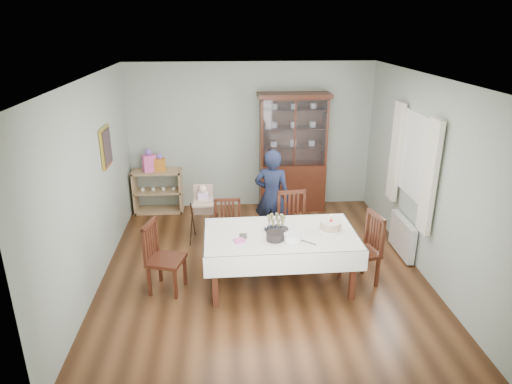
{
  "coord_description": "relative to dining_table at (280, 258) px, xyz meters",
  "views": [
    {
      "loc": [
        -0.52,
        -5.76,
        3.37
      ],
      "look_at": [
        -0.08,
        0.2,
        1.12
      ],
      "focal_mm": 32.0,
      "sensor_mm": 36.0,
      "label": 1
    }
  ],
  "objects": [
    {
      "name": "radiator",
      "position": [
        1.96,
        0.71,
        -0.08
      ],
      "size": [
        0.1,
        0.8,
        0.55
      ],
      "primitive_type": "cube",
      "color": "white",
      "rests_on": "floor"
    },
    {
      "name": "room_shell",
      "position": [
        -0.2,
        0.94,
        1.32
      ],
      "size": [
        5.0,
        5.0,
        5.0
      ],
      "color": "#9EAA99",
      "rests_on": "floor"
    },
    {
      "name": "champagne_tray",
      "position": [
        -0.05,
        0.1,
        0.44
      ],
      "size": [
        0.33,
        0.33,
        0.2
      ],
      "color": "silver",
      "rests_on": "dining_table"
    },
    {
      "name": "cake_knife",
      "position": [
        0.29,
        -0.28,
        0.38
      ],
      "size": [
        0.23,
        0.2,
        0.01
      ],
      "primitive_type": "cube",
      "rotation": [
        0.0,
        0.0,
        -0.72
      ],
      "color": "silver",
      "rests_on": "dining_table"
    },
    {
      "name": "plate_stack_white",
      "position": [
        0.12,
        -0.24,
        0.42
      ],
      "size": [
        0.26,
        0.26,
        0.09
      ],
      "primitive_type": "cylinder",
      "rotation": [
        0.0,
        0.0,
        0.23
      ],
      "color": "white",
      "rests_on": "dining_table"
    },
    {
      "name": "cutlery",
      "position": [
        -0.53,
        -0.07,
        0.38
      ],
      "size": [
        0.12,
        0.17,
        0.01
      ],
      "primitive_type": null,
      "rotation": [
        0.0,
        0.0,
        -0.0
      ],
      "color": "silver",
      "rests_on": "dining_table"
    },
    {
      "name": "picture_frame",
      "position": [
        -2.42,
        1.21,
        1.27
      ],
      "size": [
        0.04,
        0.48,
        0.58
      ],
      "primitive_type": "cube",
      "color": "gold",
      "rests_on": "room_shell"
    },
    {
      "name": "chair_far_right",
      "position": [
        0.3,
        0.72,
        -0.08
      ],
      "size": [
        0.5,
        0.5,
        1.01
      ],
      "rotation": [
        0.0,
        0.0,
        0.11
      ],
      "color": "#431A10",
      "rests_on": "floor"
    },
    {
      "name": "woman",
      "position": [
        0.03,
        1.3,
        0.38
      ],
      "size": [
        0.64,
        0.51,
        1.54
      ],
      "primitive_type": "imported",
      "rotation": [
        0.0,
        0.0,
        2.86
      ],
      "color": "black",
      "rests_on": "floor"
    },
    {
      "name": "curtain_right",
      "position": [
        1.96,
        1.33,
        1.07
      ],
      "size": [
        0.07,
        0.3,
        1.55
      ],
      "primitive_type": "cube",
      "color": "silver",
      "rests_on": "room_shell"
    },
    {
      "name": "curtain_left",
      "position": [
        1.96,
        0.09,
        1.07
      ],
      "size": [
        0.07,
        0.3,
        1.55
      ],
      "primitive_type": "cube",
      "color": "silver",
      "rests_on": "room_shell"
    },
    {
      "name": "window",
      "position": [
        2.02,
        0.71,
        1.17
      ],
      "size": [
        0.04,
        1.02,
        1.22
      ],
      "primitive_type": "cube",
      "color": "white",
      "rests_on": "room_shell"
    },
    {
      "name": "chair_end_right",
      "position": [
        1.09,
        -0.03,
        -0.09
      ],
      "size": [
        0.54,
        0.54,
        0.99
      ],
      "rotation": [
        0.0,
        0.0,
        -1.33
      ],
      "color": "#431A10",
      "rests_on": "floor"
    },
    {
      "name": "dining_table",
      "position": [
        0.0,
        0.0,
        0.0
      ],
      "size": [
        2.02,
        1.18,
        0.76
      ],
      "rotation": [
        0.0,
        0.0,
        0.01
      ],
      "color": "#431A10",
      "rests_on": "floor"
    },
    {
      "name": "gift_bag_orange",
      "position": [
        -1.87,
        2.67,
        0.56
      ],
      "size": [
        0.2,
        0.16,
        0.33
      ],
      "color": "orange",
      "rests_on": "sideboard"
    },
    {
      "name": "birthday_cake",
      "position": [
        0.68,
        0.06,
        0.43
      ],
      "size": [
        0.32,
        0.32,
        0.22
      ],
      "color": "white",
      "rests_on": "dining_table"
    },
    {
      "name": "china_cabinet",
      "position": [
        0.55,
        2.66,
        0.74
      ],
      "size": [
        1.3,
        0.48,
        2.18
      ],
      "color": "#431A10",
      "rests_on": "floor"
    },
    {
      "name": "chair_far_left",
      "position": [
        -0.68,
        0.77,
        -0.12
      ],
      "size": [
        0.41,
        0.41,
        0.9
      ],
      "rotation": [
        0.0,
        0.0,
        -0.02
      ],
      "color": "#431A10",
      "rests_on": "floor"
    },
    {
      "name": "sideboard",
      "position": [
        -1.95,
        2.69,
        0.02
      ],
      "size": [
        0.9,
        0.38,
        0.8
      ],
      "color": "tan",
      "rests_on": "floor"
    },
    {
      "name": "gift_bag_pink",
      "position": [
        -2.07,
        2.67,
        0.6
      ],
      "size": [
        0.26,
        0.22,
        0.41
      ],
      "color": "#F159A7",
      "rests_on": "sideboard"
    },
    {
      "name": "napkin_stack",
      "position": [
        -0.55,
        -0.2,
        0.38
      ],
      "size": [
        0.16,
        0.16,
        0.02
      ],
      "primitive_type": "cube",
      "rotation": [
        0.0,
        0.0,
        0.28
      ],
      "color": "#F159A7",
      "rests_on": "dining_table"
    },
    {
      "name": "high_chair",
      "position": [
        -1.06,
        1.45,
        -0.02
      ],
      "size": [
        0.42,
        0.42,
        0.93
      ],
      "rotation": [
        0.0,
        0.0,
        -0.0
      ],
      "color": "black",
      "rests_on": "floor"
    },
    {
      "name": "plate_stack_dark",
      "position": [
        -0.1,
        -0.19,
        0.43
      ],
      "size": [
        0.26,
        0.26,
        0.11
      ],
      "primitive_type": "cylinder",
      "rotation": [
        0.0,
        0.0,
        -0.15
      ],
      "color": "black",
      "rests_on": "dining_table"
    },
    {
      "name": "chair_end_left",
      "position": [
        -1.52,
        -0.04,
        -0.1
      ],
      "size": [
        0.54,
        0.54,
        0.97
      ],
      "rotation": [
        0.0,
        0.0,
        1.29
      ],
      "color": "#431A10",
      "rests_on": "floor"
    },
    {
      "name": "floor",
      "position": [
        -0.2,
        0.41,
        -0.38
      ],
      "size": [
        5.0,
        5.0,
        0.0
      ],
      "primitive_type": "plane",
      "color": "#593319",
      "rests_on": "ground"
    }
  ]
}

